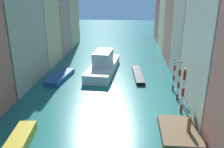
{
  "coord_description": "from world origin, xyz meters",
  "views": [
    {
      "loc": [
        3.61,
        -12.09,
        12.71
      ],
      "look_at": [
        0.89,
        19.6,
        1.5
      ],
      "focal_mm": 37.44,
      "sensor_mm": 36.0,
      "label": 1
    }
  ],
  "objects": [
    {
      "name": "mooring_pole_1",
      "position": [
        9.45,
        14.88,
        2.59
      ],
      "size": [
        0.33,
        0.33,
        5.08
      ],
      "color": "red",
      "rests_on": "ground"
    },
    {
      "name": "waterfront_dock",
      "position": [
        8.23,
        7.1,
        0.34
      ],
      "size": [
        3.44,
        5.18,
        0.68
      ],
      "color": "brown",
      "rests_on": "ground"
    },
    {
      "name": "building_right_4",
      "position": [
        13.7,
        43.59,
        10.75
      ],
      "size": [
        7.04,
        10.96,
        21.47
      ],
      "color": "beige",
      "rests_on": "ground"
    },
    {
      "name": "gondola_black",
      "position": [
        4.75,
        23.11,
        0.26
      ],
      "size": [
        1.98,
        8.3,
        0.51
      ],
      "color": "black",
      "rests_on": "ground"
    },
    {
      "name": "mooring_pole_0",
      "position": [
        9.3,
        11.7,
        2.64
      ],
      "size": [
        0.34,
        0.34,
        5.17
      ],
      "color": "red",
      "rests_on": "ground"
    },
    {
      "name": "building_right_5",
      "position": [
        13.7,
        54.72,
        9.77
      ],
      "size": [
        7.04,
        10.73,
        19.51
      ],
      "color": "#B25147",
      "rests_on": "ground"
    },
    {
      "name": "building_right_3",
      "position": [
        13.7,
        33.18,
        9.03
      ],
      "size": [
        7.04,
        9.69,
        18.03
      ],
      "color": "#C6705B",
      "rests_on": "ground"
    },
    {
      "name": "ground_plane",
      "position": [
        0.0,
        24.5,
        0.0
      ],
      "size": [
        154.0,
        154.0,
        0.0
      ],
      "primitive_type": "plane",
      "color": "#1E6B66"
    },
    {
      "name": "person_on_dock",
      "position": [
        9.01,
        6.85,
        1.42
      ],
      "size": [
        0.36,
        0.36,
        1.59
      ],
      "color": "olive",
      "rests_on": "waterfront_dock"
    },
    {
      "name": "vaporetto_white",
      "position": [
        -1.06,
        24.89,
        1.23
      ],
      "size": [
        4.71,
        12.84,
        3.55
      ],
      "color": "white",
      "rests_on": "ground"
    },
    {
      "name": "mooring_pole_2",
      "position": [
        9.37,
        17.88,
        2.33
      ],
      "size": [
        0.3,
        0.3,
        4.56
      ],
      "color": "red",
      "rests_on": "ground"
    },
    {
      "name": "building_left_3",
      "position": [
        -13.7,
        28.5,
        7.76
      ],
      "size": [
        7.04,
        8.01,
        15.48
      ],
      "color": "beige",
      "rests_on": "ground"
    },
    {
      "name": "building_left_5",
      "position": [
        -13.7,
        44.68,
        10.53
      ],
      "size": [
        7.04,
        8.96,
        21.03
      ],
      "color": "beige",
      "rests_on": "ground"
    },
    {
      "name": "building_left_2",
      "position": [
        -13.7,
        18.68,
        6.5
      ],
      "size": [
        7.04,
        11.33,
        12.99
      ],
      "color": "#BCB299",
      "rests_on": "ground"
    },
    {
      "name": "motorboat_0",
      "position": [
        -7.24,
        20.95,
        0.35
      ],
      "size": [
        2.86,
        7.18,
        0.69
      ],
      "color": "#234C93",
      "rests_on": "ground"
    },
    {
      "name": "building_left_4",
      "position": [
        -13.7,
        36.43,
        8.47
      ],
      "size": [
        7.04,
        7.66,
        16.91
      ],
      "color": "tan",
      "rests_on": "ground"
    },
    {
      "name": "motorboat_1",
      "position": [
        -5.81,
        3.43,
        0.45
      ],
      "size": [
        2.44,
        7.33,
        0.89
      ],
      "color": "gold",
      "rests_on": "ground"
    },
    {
      "name": "building_right_2",
      "position": [
        13.7,
        23.72,
        9.45
      ],
      "size": [
        7.04,
        8.98,
        18.87
      ],
      "color": "#BCB299",
      "rests_on": "ground"
    }
  ]
}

